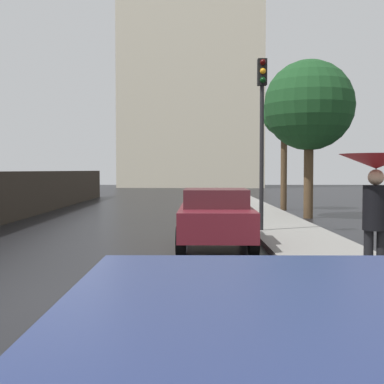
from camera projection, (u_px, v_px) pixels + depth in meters
ground at (24, 311)px, 7.05m from camera, size 120.00×120.00×0.00m
car_maroon_mid_road at (217, 217)px, 12.79m from camera, size 1.87×3.87×1.42m
pedestrian_with_umbrella_far at (378, 182)px, 7.71m from camera, size 1.07×1.07×1.97m
traffic_light at (264, 113)px, 15.14m from camera, size 0.26×0.39×4.91m
street_tree_near at (311, 106)px, 20.41m from camera, size 3.49×3.49×6.13m
street_tree_far at (286, 116)px, 24.58m from camera, size 2.03×2.03×5.49m
distant_tower at (194, 62)px, 57.65m from camera, size 16.04×7.81×31.19m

